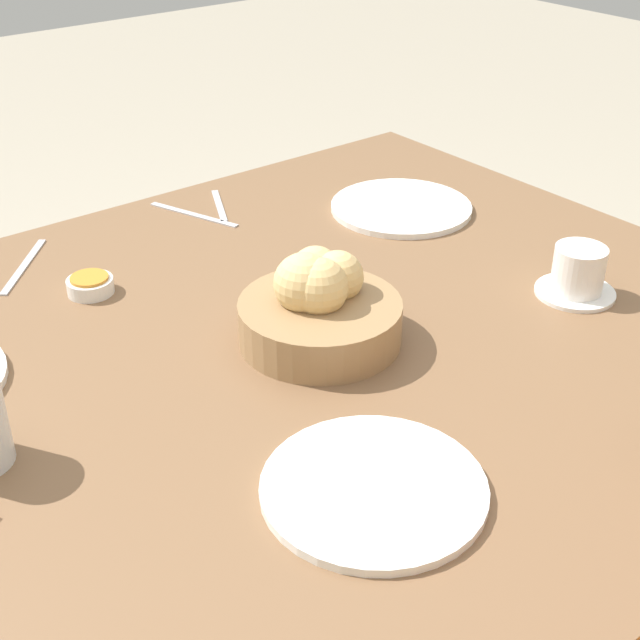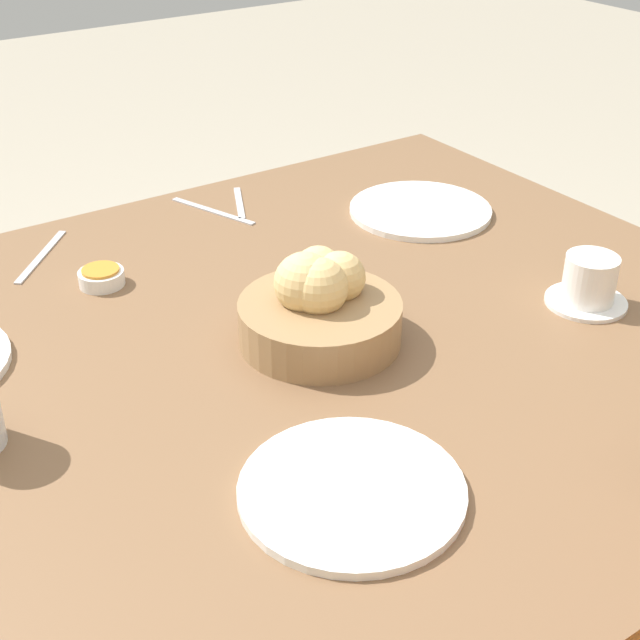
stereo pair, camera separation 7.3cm
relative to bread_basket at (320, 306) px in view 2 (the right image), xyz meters
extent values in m
cube|color=brown|center=(0.05, -0.01, -0.06)|extent=(1.33, 1.07, 0.03)
cube|color=brown|center=(-0.56, -0.49, -0.43)|extent=(0.06, 0.06, 0.69)
cylinder|color=#99754C|center=(0.00, 0.01, -0.02)|extent=(0.21, 0.21, 0.05)
sphere|color=#DBB775|center=(-0.02, -0.04, 0.03)|extent=(0.06, 0.06, 0.06)
sphere|color=#DBB775|center=(0.01, -0.01, 0.03)|extent=(0.08, 0.08, 0.08)
sphere|color=#DBB775|center=(-0.03, 0.00, 0.03)|extent=(0.07, 0.07, 0.07)
sphere|color=#DBB775|center=(0.00, 0.00, 0.03)|extent=(0.07, 0.07, 0.07)
cylinder|color=white|center=(-0.36, -0.23, -0.04)|extent=(0.23, 0.23, 0.01)
cylinder|color=white|center=(0.14, 0.26, -0.04)|extent=(0.23, 0.23, 0.01)
cylinder|color=white|center=(-0.35, 0.13, -0.04)|extent=(0.11, 0.11, 0.01)
cylinder|color=white|center=(-0.35, 0.13, -0.01)|extent=(0.07, 0.07, 0.06)
cylinder|color=white|center=(0.18, -0.29, -0.04)|extent=(0.06, 0.06, 0.02)
cylinder|color=#C67F28|center=(0.18, -0.29, -0.02)|extent=(0.05, 0.05, 0.00)
cube|color=#B7B7BC|center=(0.22, -0.42, -0.05)|extent=(0.12, 0.14, 0.00)
cube|color=#B7B7BC|center=(-0.07, -0.43, -0.05)|extent=(0.07, 0.17, 0.00)
cube|color=#B7B7BC|center=(-0.13, -0.43, -0.05)|extent=(0.07, 0.12, 0.00)
camera|label=1|loc=(0.60, 0.76, 0.55)|focal=50.00mm
camera|label=2|loc=(0.54, 0.80, 0.55)|focal=50.00mm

